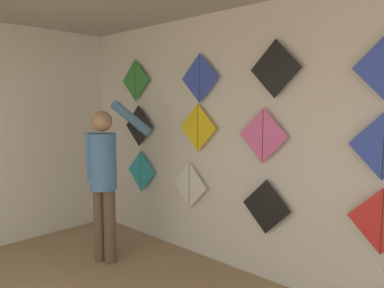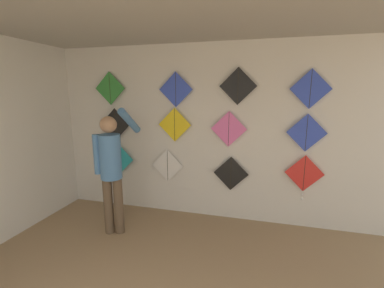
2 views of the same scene
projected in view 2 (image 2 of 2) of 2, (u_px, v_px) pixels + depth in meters
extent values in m
cube|color=silver|center=(202.00, 133.00, 4.16)|extent=(5.75, 0.06, 2.80)
cylinder|color=brown|center=(108.00, 206.00, 3.76)|extent=(0.13, 0.13, 0.85)
cylinder|color=brown|center=(119.00, 206.00, 3.76)|extent=(0.13, 0.13, 0.85)
cylinder|color=#4C7FB7|center=(110.00, 157.00, 3.61)|extent=(0.30, 0.30, 0.63)
sphere|color=tan|center=(108.00, 125.00, 3.52)|extent=(0.23, 0.23, 0.23)
cylinder|color=#4C7FB7|center=(97.00, 154.00, 3.60)|extent=(0.11, 0.11, 0.56)
cylinder|color=#4C7FB7|center=(130.00, 121.00, 3.74)|extent=(0.11, 0.52, 0.41)
cube|color=#28B2C6|center=(119.00, 159.00, 4.55)|extent=(0.55, 0.01, 0.55)
cylinder|color=black|center=(119.00, 159.00, 4.55)|extent=(0.01, 0.01, 0.53)
cube|color=white|center=(168.00, 166.00, 4.33)|extent=(0.55, 0.01, 0.55)
cylinder|color=black|center=(168.00, 166.00, 4.33)|extent=(0.01, 0.01, 0.53)
cube|color=black|center=(231.00, 174.00, 4.08)|extent=(0.55, 0.01, 0.55)
cylinder|color=black|center=(231.00, 174.00, 4.07)|extent=(0.01, 0.01, 0.53)
cube|color=red|center=(304.00, 173.00, 3.79)|extent=(0.55, 0.01, 0.55)
cylinder|color=black|center=(304.00, 173.00, 3.79)|extent=(0.01, 0.01, 0.53)
sphere|color=white|center=(302.00, 194.00, 3.84)|extent=(0.04, 0.04, 0.04)
sphere|color=white|center=(302.00, 199.00, 3.86)|extent=(0.04, 0.04, 0.04)
cube|color=black|center=(115.00, 124.00, 4.44)|extent=(0.55, 0.01, 0.55)
cylinder|color=black|center=(115.00, 124.00, 4.43)|extent=(0.01, 0.01, 0.53)
cube|color=yellow|center=(175.00, 125.00, 4.16)|extent=(0.55, 0.01, 0.55)
cylinder|color=black|center=(175.00, 125.00, 4.16)|extent=(0.01, 0.01, 0.53)
cube|color=pink|center=(229.00, 129.00, 3.95)|extent=(0.55, 0.01, 0.55)
cylinder|color=black|center=(229.00, 129.00, 3.95)|extent=(0.01, 0.01, 0.53)
cube|color=blue|center=(307.00, 133.00, 3.67)|extent=(0.55, 0.01, 0.55)
cylinder|color=black|center=(307.00, 133.00, 3.67)|extent=(0.01, 0.01, 0.53)
cube|color=#338C38|center=(110.00, 88.00, 4.33)|extent=(0.55, 0.01, 0.55)
cylinder|color=black|center=(110.00, 88.00, 4.33)|extent=(0.01, 0.01, 0.53)
cube|color=blue|center=(176.00, 90.00, 4.04)|extent=(0.55, 0.01, 0.55)
cylinder|color=black|center=(176.00, 90.00, 4.04)|extent=(0.01, 0.01, 0.53)
cube|color=black|center=(238.00, 86.00, 3.79)|extent=(0.55, 0.01, 0.55)
cylinder|color=black|center=(238.00, 86.00, 3.79)|extent=(0.01, 0.01, 0.53)
cube|color=blue|center=(311.00, 89.00, 3.55)|extent=(0.55, 0.01, 0.55)
cylinder|color=black|center=(311.00, 89.00, 3.55)|extent=(0.01, 0.01, 0.53)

